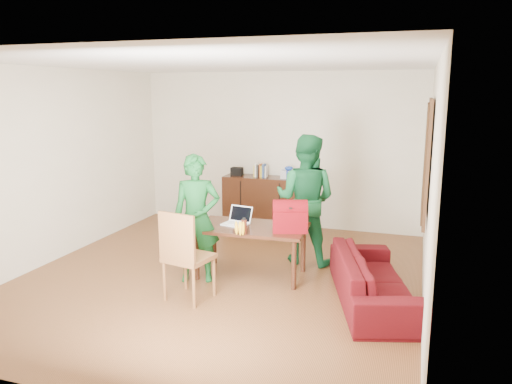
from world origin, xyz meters
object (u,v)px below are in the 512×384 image
(chair, at_px, (188,273))
(bottle, at_px, (244,226))
(laptop, at_px, (235,222))
(person_near, at_px, (197,219))
(sofa, at_px, (373,279))
(table, at_px, (251,232))
(person_far, at_px, (305,199))
(red_bag, at_px, (290,219))

(chair, xyz_separation_m, bottle, (0.48, 0.58, 0.46))
(bottle, bearing_deg, chair, -129.55)
(laptop, bearing_deg, person_near, -126.19)
(laptop, bearing_deg, sofa, -0.71)
(chair, height_order, sofa, chair)
(table, relative_size, bottle, 7.23)
(chair, relative_size, person_far, 0.59)
(red_bag, bearing_deg, person_near, 177.22)
(laptop, bearing_deg, bottle, -44.60)
(table, bearing_deg, bottle, -87.62)
(bottle, relative_size, sofa, 0.11)
(bottle, relative_size, red_bag, 0.47)
(table, height_order, sofa, table)
(table, xyz_separation_m, person_near, (-0.60, -0.36, 0.22))
(table, distance_m, person_near, 0.73)
(person_near, xyz_separation_m, bottle, (0.63, 0.00, -0.04))
(table, relative_size, red_bag, 3.43)
(table, bearing_deg, person_near, -151.46)
(chair, distance_m, laptop, 1.04)
(table, relative_size, laptop, 4.07)
(person_near, xyz_separation_m, laptop, (0.38, 0.36, -0.10))
(person_near, relative_size, laptop, 4.51)
(table, distance_m, chair, 1.07)
(person_far, distance_m, red_bag, 0.83)
(chair, bearing_deg, red_bag, 52.74)
(bottle, distance_m, red_bag, 0.58)
(person_near, distance_m, person_far, 1.60)
(laptop, xyz_separation_m, sofa, (1.80, -0.35, -0.43))
(table, xyz_separation_m, laptop, (-0.22, -0.00, 0.12))
(red_bag, bearing_deg, person_far, 72.26)
(sofa, bearing_deg, table, 60.70)
(bottle, bearing_deg, person_near, -179.65)
(chair, xyz_separation_m, red_bag, (0.98, 0.87, 0.51))
(laptop, relative_size, bottle, 1.78)
(chair, bearing_deg, table, 75.72)
(chair, bearing_deg, sofa, 27.05)
(bottle, distance_m, sofa, 1.63)
(bottle, height_order, red_bag, red_bag)
(person_far, bearing_deg, chair, 65.72)
(red_bag, height_order, sofa, red_bag)
(chair, relative_size, red_bag, 2.51)
(person_far, xyz_separation_m, red_bag, (-0.00, -0.83, -0.08))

